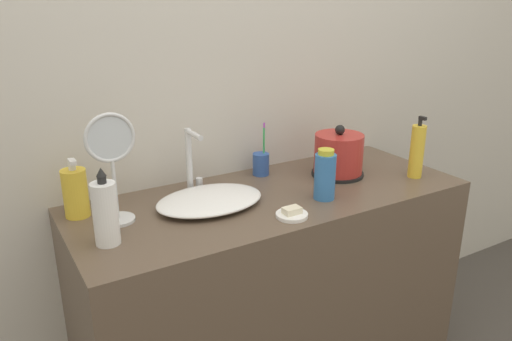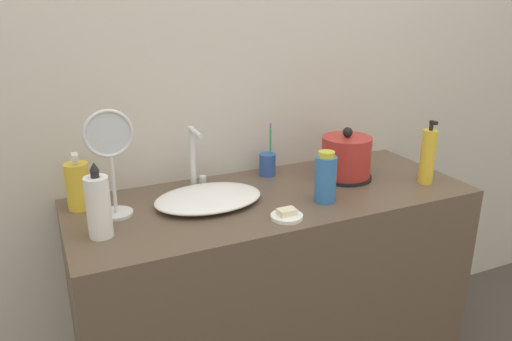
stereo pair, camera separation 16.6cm
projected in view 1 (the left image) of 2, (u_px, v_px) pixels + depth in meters
The scene contains 12 objects.
wall_back at pixel (231, 44), 1.80m from camera, with size 6.00×0.04×2.60m.
vanity_counter at pixel (272, 295), 1.86m from camera, with size 1.38×0.54×0.81m.
sink_basin at pixel (210, 200), 1.63m from camera, with size 0.36×0.25×0.04m.
faucet at pixel (192, 158), 1.71m from camera, with size 0.06×0.12×0.23m.
electric_kettle at pixel (338, 156), 1.89m from camera, with size 0.20×0.20×0.20m.
toothbrush_cup at pixel (261, 163), 1.90m from camera, with size 0.06×0.06×0.21m.
lotion_bottle at pixel (417, 151), 1.86m from camera, with size 0.05×0.05×0.24m.
shampoo_bottle at pixel (75, 193), 1.53m from camera, with size 0.08×0.08×0.19m.
mouthwash_bottle at pixel (105, 213), 1.35m from camera, with size 0.07×0.07×0.22m.
hand_cream_bottle at pixel (325, 175), 1.66m from camera, with size 0.07×0.07×0.17m.
soap_dish at pixel (292, 214), 1.55m from camera, with size 0.10×0.10×0.03m.
vanity_mirror at pixel (112, 160), 1.46m from camera, with size 0.15×0.10×0.34m.
Camera 1 is at (-0.87, -1.07, 1.47)m, focal length 35.00 mm.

